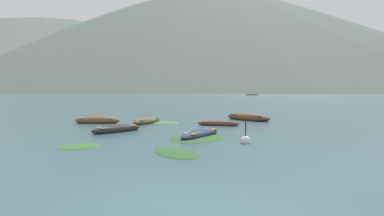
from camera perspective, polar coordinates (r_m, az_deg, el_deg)
name	(u,v)px	position (r m, az deg, el deg)	size (l,w,h in m)	color
ground_plane	(176,92)	(1506.43, -3.24, 3.13)	(6000.00, 6000.00, 0.00)	#385660
mountain_1	(92,42)	(1761.86, -19.20, 12.32)	(2317.47, 2317.47, 572.97)	slate
mountain_2	(208,35)	(1470.53, 3.28, 14.23)	(2211.45, 2211.45, 566.68)	#56665B
mountain_3	(325,77)	(1951.77, 24.85, 5.59)	(690.36, 690.36, 186.56)	slate
rowboat_0	(97,120)	(24.75, -18.25, -2.32)	(3.76, 1.56, 0.73)	brown
rowboat_1	(248,117)	(26.44, 11.02, -1.84)	(3.95, 4.41, 0.78)	brown
rowboat_2	(218,123)	(21.95, 5.24, -3.07)	(3.29, 1.63, 0.46)	#4C3323
rowboat_4	(200,134)	(16.51, 1.69, -5.09)	(2.99, 3.75, 0.51)	navy
rowboat_5	(117,129)	(19.06, -14.67, -4.02)	(3.23, 3.06, 0.58)	#2D2826
rowboat_6	(147,121)	(23.71, -8.94, -2.56)	(2.63, 3.56, 0.56)	brown
ferry_0	(252,95)	(214.50, 11.73, 2.60)	(8.69, 3.95, 2.54)	brown
mooring_buoy	(245,141)	(14.64, 10.55, -6.40)	(0.51, 0.51, 1.24)	silver
weed_patch_0	(164,123)	(23.97, -5.59, -2.90)	(3.10, 2.04, 0.14)	#477033
weed_patch_1	(80,147)	(14.48, -21.26, -7.14)	(1.91, 1.47, 0.14)	#38662D
weed_patch_2	(198,138)	(15.83, 1.29, -6.05)	(3.44, 2.58, 0.14)	#2D5628
weed_patch_3	(177,153)	(12.14, -3.05, -8.90)	(2.72, 1.64, 0.14)	#2D5628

